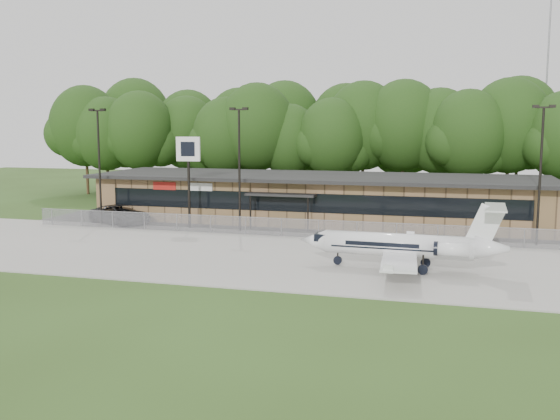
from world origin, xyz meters
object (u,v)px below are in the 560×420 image
(business_jet, at_px, (406,246))
(pole_sign, at_px, (188,159))
(terminal, at_px, (318,198))
(suv, at_px, (120,215))

(business_jet, relative_size, pole_sign, 1.61)
(terminal, relative_size, suv, 6.59)
(suv, bearing_deg, business_jet, -91.32)
(suv, relative_size, pole_sign, 0.79)
(suv, bearing_deg, terminal, -45.82)
(terminal, relative_size, business_jet, 3.25)
(terminal, relative_size, pole_sign, 5.24)
(business_jet, xyz_separation_m, suv, (-25.99, 11.56, -0.65))
(business_jet, bearing_deg, terminal, 119.34)
(business_jet, bearing_deg, suv, 158.04)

